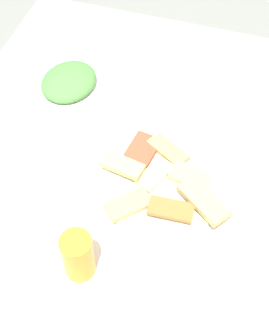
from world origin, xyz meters
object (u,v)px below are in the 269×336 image
Objects in this scene: dining_table at (118,187)px; soda_can at (78,256)px; pide_platter at (162,182)px; salad_plate_greens at (69,83)px.

dining_table is 10.01× the size of soda_can.
soda_can is at bearing -177.90° from dining_table.
dining_table is 3.68× the size of pide_platter.
pide_platter is (-0.01, -0.12, 0.09)m from dining_table.
salad_plate_greens reaches higher than pide_platter.
pide_platter is at bearing -22.29° from soda_can.
pide_platter is 1.49× the size of salad_plate_greens.
soda_can is (-0.26, 0.11, 0.05)m from pide_platter.
dining_table is at bearing 2.10° from soda_can.
dining_table is 5.47× the size of salad_plate_greens.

